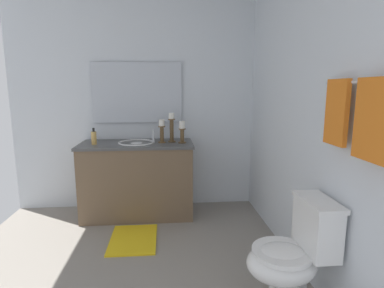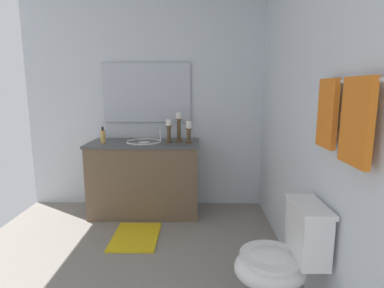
{
  "view_description": "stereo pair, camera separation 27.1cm",
  "coord_description": "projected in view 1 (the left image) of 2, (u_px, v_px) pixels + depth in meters",
  "views": [
    {
      "loc": [
        2.42,
        0.35,
        1.44
      ],
      "look_at": [
        -0.24,
        0.58,
        0.96
      ],
      "focal_mm": 28.86,
      "sensor_mm": 36.0,
      "label": 1
    },
    {
      "loc": [
        2.43,
        0.62,
        1.44
      ],
      "look_at": [
        -0.24,
        0.58,
        0.96
      ],
      "focal_mm": 28.86,
      "sensor_mm": 36.0,
      "label": 2
    }
  ],
  "objects": [
    {
      "name": "mirror",
      "position": [
        137.0,
        93.0,
        3.62
      ],
      "size": [
        0.02,
        1.04,
        0.7
      ],
      "primitive_type": "cube",
      "color": "silver"
    },
    {
      "name": "towel_center",
      "position": [
        373.0,
        120.0,
        1.5
      ],
      "size": [
        0.26,
        0.03,
        0.41
      ],
      "primitive_type": "cube",
      "color": "orange",
      "rests_on": "towel_bar"
    },
    {
      "name": "candle_holder_mid",
      "position": [
        162.0,
        131.0,
        3.44
      ],
      "size": [
        0.09,
        0.09,
        0.26
      ],
      "color": "brown",
      "rests_on": "vanity_cabinet"
    },
    {
      "name": "floor",
      "position": [
        126.0,
        263.0,
        2.6
      ],
      "size": [
        2.67,
        2.87,
        0.02
      ],
      "primitive_type": "cube",
      "color": "gray",
      "rests_on": "ground"
    },
    {
      "name": "vanity_cabinet",
      "position": [
        138.0,
        179.0,
        3.51
      ],
      "size": [
        0.58,
        1.26,
        0.84
      ],
      "color": "brown",
      "rests_on": "ground"
    },
    {
      "name": "towel_bar",
      "position": [
        359.0,
        82.0,
        1.63
      ],
      "size": [
        0.65,
        0.02,
        0.02
      ],
      "primitive_type": "cylinder",
      "rotation": [
        0.0,
        1.57,
        0.0
      ],
      "color": "silver"
    },
    {
      "name": "bath_mat",
      "position": [
        133.0,
        239.0,
        2.97
      ],
      "size": [
        0.6,
        0.44,
        0.02
      ],
      "primitive_type": "cube",
      "color": "yellow",
      "rests_on": "ground"
    },
    {
      "name": "wall_back",
      "position": [
        300.0,
        115.0,
        2.5
      ],
      "size": [
        2.67,
        0.04,
        2.45
      ],
      "primitive_type": "cube",
      "color": "silver",
      "rests_on": "ground"
    },
    {
      "name": "toilet",
      "position": [
        292.0,
        256.0,
        2.0
      ],
      "size": [
        0.39,
        0.54,
        0.75
      ],
      "color": "white",
      "rests_on": "ground"
    },
    {
      "name": "wall_left",
      "position": [
        136.0,
        107.0,
        3.69
      ],
      "size": [
        0.04,
        2.87,
        2.45
      ],
      "primitive_type": "cube",
      "color": "silver",
      "rests_on": "ground"
    },
    {
      "name": "soap_bottle",
      "position": [
        94.0,
        138.0,
        3.33
      ],
      "size": [
        0.06,
        0.06,
        0.18
      ],
      "color": "#E5B259",
      "rests_on": "vanity_cabinet"
    },
    {
      "name": "candle_holder_short",
      "position": [
        172.0,
        127.0,
        3.48
      ],
      "size": [
        0.09,
        0.09,
        0.33
      ],
      "color": "brown",
      "rests_on": "vanity_cabinet"
    },
    {
      "name": "sink_basin",
      "position": [
        137.0,
        146.0,
        3.45
      ],
      "size": [
        0.4,
        0.4,
        0.24
      ],
      "color": "white",
      "rests_on": "vanity_cabinet"
    },
    {
      "name": "towel_near_vanity",
      "position": [
        337.0,
        112.0,
        1.82
      ],
      "size": [
        0.21,
        0.03,
        0.39
      ],
      "primitive_type": "cube",
      "color": "orange",
      "rests_on": "towel_bar"
    },
    {
      "name": "candle_holder_tall",
      "position": [
        182.0,
        132.0,
        3.42
      ],
      "size": [
        0.09,
        0.09,
        0.24
      ],
      "color": "brown",
      "rests_on": "vanity_cabinet"
    }
  ]
}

